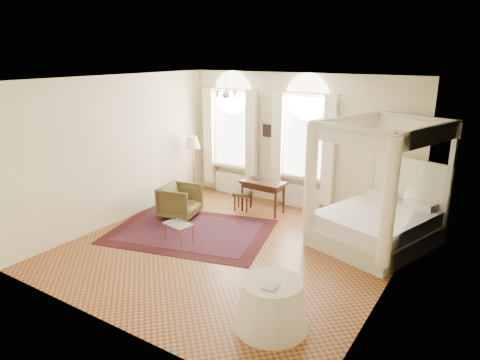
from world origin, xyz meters
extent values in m
plane|color=#99592C|center=(0.00, 0.00, 0.00)|extent=(6.00, 6.00, 0.00)
plane|color=#FAEBBE|center=(0.00, 3.00, 1.65)|extent=(6.00, 0.00, 6.00)
plane|color=#FAEBBE|center=(0.00, -3.00, 1.65)|extent=(6.00, 0.00, 6.00)
plane|color=#FAEBBE|center=(-3.00, 0.00, 1.65)|extent=(0.00, 6.00, 6.00)
plane|color=#FAEBBE|center=(3.00, 0.00, 1.65)|extent=(0.00, 6.00, 6.00)
plane|color=white|center=(0.00, 0.00, 3.30)|extent=(6.00, 6.00, 0.00)
cube|color=white|center=(-1.90, 2.97, 1.80)|extent=(1.10, 0.04, 1.90)
cylinder|color=white|center=(-1.90, 2.97, 2.75)|extent=(1.10, 0.04, 1.10)
cube|color=white|center=(-1.90, 2.88, 0.81)|extent=(1.32, 0.24, 0.08)
cube|color=white|center=(-2.57, 2.80, 1.55)|extent=(0.28, 0.14, 2.60)
cube|color=white|center=(-1.23, 2.80, 1.55)|extent=(0.28, 0.14, 2.60)
cube|color=white|center=(-1.90, 2.90, 0.30)|extent=(1.00, 0.12, 0.58)
cube|color=white|center=(0.20, 2.97, 1.80)|extent=(1.10, 0.04, 1.90)
cylinder|color=white|center=(0.20, 2.97, 2.75)|extent=(1.10, 0.04, 1.10)
cube|color=white|center=(0.20, 2.88, 0.81)|extent=(1.32, 0.24, 0.08)
cube|color=white|center=(-0.47, 2.80, 1.55)|extent=(0.28, 0.14, 2.60)
cube|color=white|center=(0.87, 2.80, 1.55)|extent=(0.28, 0.14, 2.60)
cube|color=white|center=(0.20, 2.90, 0.30)|extent=(1.00, 0.12, 0.58)
cylinder|color=gold|center=(-0.90, 1.20, 3.10)|extent=(0.02, 0.02, 0.40)
sphere|color=gold|center=(-0.90, 1.20, 2.88)|extent=(0.16, 0.16, 0.16)
sphere|color=beige|center=(-0.68, 1.20, 2.95)|extent=(0.07, 0.07, 0.07)
sphere|color=beige|center=(-0.79, 1.39, 2.95)|extent=(0.07, 0.07, 0.07)
sphere|color=beige|center=(-1.01, 1.39, 2.95)|extent=(0.07, 0.07, 0.07)
sphere|color=beige|center=(-1.12, 1.20, 2.95)|extent=(0.07, 0.07, 0.07)
sphere|color=beige|center=(-1.01, 1.01, 2.95)|extent=(0.07, 0.07, 0.07)
sphere|color=beige|center=(-0.79, 1.01, 2.95)|extent=(0.07, 0.07, 0.07)
cube|color=black|center=(-0.85, 2.97, 1.85)|extent=(0.26, 0.03, 0.32)
cube|color=black|center=(1.45, 2.97, 1.95)|extent=(0.22, 0.03, 0.26)
cube|color=beige|center=(2.36, 1.76, 0.19)|extent=(2.44, 2.72, 0.39)
cube|color=silver|center=(2.36, 1.76, 0.54)|extent=(2.31, 2.59, 0.30)
cube|color=white|center=(2.69, 2.80, 0.97)|extent=(1.78, 0.64, 1.30)
cube|color=beige|center=(1.87, 3.04, 1.24)|extent=(0.12, 0.12, 2.49)
cube|color=beige|center=(3.50, 2.52, 1.24)|extent=(0.12, 0.12, 2.49)
cube|color=beige|center=(1.22, 1.00, 1.24)|extent=(0.12, 0.12, 2.49)
cube|color=beige|center=(2.84, 0.48, 1.24)|extent=(0.12, 0.12, 2.49)
cube|color=beige|center=(2.68, 2.78, 2.49)|extent=(1.78, 0.64, 0.09)
cube|color=beige|center=(2.03, 0.74, 2.49)|extent=(1.78, 0.64, 0.09)
cube|color=beige|center=(1.54, 2.02, 2.49)|extent=(0.77, 2.19, 0.09)
cube|color=beige|center=(3.17, 1.50, 2.49)|extent=(0.77, 2.19, 0.09)
cube|color=white|center=(2.68, 2.78, 2.34)|extent=(1.83, 0.62, 0.30)
cube|color=white|center=(2.03, 0.74, 2.34)|extent=(1.83, 0.62, 0.30)
cube|color=white|center=(1.54, 2.02, 2.34)|extent=(0.75, 2.24, 0.30)
cube|color=white|center=(3.17, 1.50, 2.34)|extent=(0.75, 2.24, 0.30)
cylinder|color=white|center=(1.22, 1.00, 1.35)|extent=(0.24, 0.24, 2.27)
cylinder|color=white|center=(2.84, 0.48, 1.35)|extent=(0.24, 0.24, 2.27)
cube|color=#34190E|center=(2.70, 2.70, 0.28)|extent=(0.47, 0.45, 0.56)
cylinder|color=gold|center=(2.79, 2.74, 0.67)|extent=(0.13, 0.13, 0.21)
cone|color=beige|center=(2.79, 2.74, 0.88)|extent=(0.30, 0.30, 0.23)
cube|color=#34190E|center=(-0.47, 2.11, 0.75)|extent=(1.06, 0.56, 0.06)
cube|color=#34190E|center=(-0.47, 2.11, 0.66)|extent=(0.95, 0.45, 0.10)
cylinder|color=#34190E|center=(-0.92, 2.32, 0.37)|extent=(0.05, 0.05, 0.73)
cylinder|color=#34190E|center=(0.00, 2.31, 0.37)|extent=(0.05, 0.05, 0.73)
cylinder|color=#34190E|center=(-0.93, 1.90, 0.37)|extent=(0.05, 0.05, 0.73)
cylinder|color=#34190E|center=(-0.01, 1.89, 0.37)|extent=(0.05, 0.05, 0.73)
imported|color=black|center=(-0.70, 2.24, 0.80)|extent=(0.32, 0.24, 0.02)
cube|color=#493E1F|center=(-0.96, 1.97, 0.43)|extent=(0.50, 0.50, 0.08)
cylinder|color=#34190E|center=(-1.07, 1.79, 0.19)|extent=(0.04, 0.04, 0.39)
cylinder|color=#34190E|center=(-0.78, 1.86, 0.19)|extent=(0.04, 0.04, 0.39)
cylinder|color=#34190E|center=(-1.15, 2.08, 0.19)|extent=(0.04, 0.04, 0.39)
cylinder|color=#34190E|center=(-0.85, 2.16, 0.19)|extent=(0.04, 0.04, 0.39)
imported|color=#4E4421|center=(-1.97, 0.79, 0.39)|extent=(1.00, 0.98, 0.77)
cube|color=white|center=(-1.09, -0.30, 0.39)|extent=(0.64, 0.50, 0.02)
cylinder|color=gold|center=(-1.37, -0.42, 0.19)|extent=(0.02, 0.02, 0.39)
cylinder|color=gold|center=(-0.87, -0.51, 0.19)|extent=(0.02, 0.02, 0.39)
cylinder|color=gold|center=(-1.31, -0.09, 0.19)|extent=(0.02, 0.02, 0.39)
cylinder|color=gold|center=(-0.81, -0.18, 0.19)|extent=(0.02, 0.02, 0.39)
cylinder|color=gold|center=(-2.63, 2.14, 0.01)|extent=(0.29, 0.29, 0.03)
cylinder|color=gold|center=(-2.63, 2.14, 0.73)|extent=(0.04, 0.04, 1.45)
cone|color=beige|center=(-2.63, 2.14, 1.50)|extent=(0.43, 0.43, 0.31)
cube|color=#380D0E|center=(-1.20, 0.21, 0.00)|extent=(3.89, 3.22, 0.01)
cube|color=black|center=(-1.20, 0.21, 0.01)|extent=(3.25, 2.57, 0.01)
cone|color=#EFE5D0|center=(1.89, -1.80, 0.34)|extent=(1.05, 1.05, 0.68)
cylinder|color=#EFE5D0|center=(1.89, -1.80, 0.70)|extent=(0.86, 0.86, 0.04)
imported|color=black|center=(1.85, -1.94, 0.73)|extent=(0.19, 0.25, 0.02)
camera|label=1|loc=(4.35, -6.47, 3.76)|focal=32.00mm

